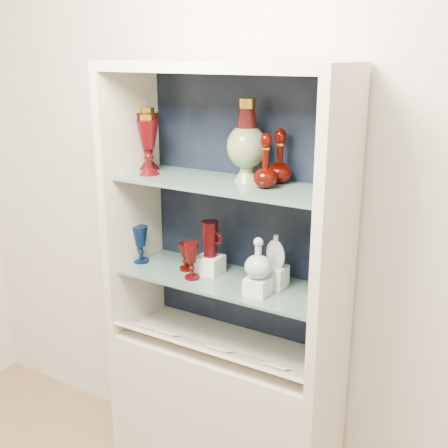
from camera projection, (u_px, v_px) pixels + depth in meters
The scene contains 31 objects.
wall_back at pixel (250, 189), 2.44m from camera, with size 3.50×0.02×2.80m, color silver.
cabinet_base at pixel (224, 417), 2.56m from camera, with size 1.00×0.40×0.75m, color beige.
cabinet_back_panel at pixel (247, 208), 2.44m from camera, with size 0.98×0.02×1.15m, color black.
cabinet_side_left at pixel (133, 203), 2.52m from camera, with size 0.04×0.40×1.15m, color beige.
cabinet_side_right at pixel (336, 237), 2.05m from camera, with size 0.04×0.40×1.15m, color beige.
cabinet_top_cap at pixel (224, 67), 2.11m from camera, with size 1.00×0.40×0.04m, color beige.
shelf_lower at pixel (226, 280), 2.38m from camera, with size 0.92×0.34×0.01m, color slate.
shelf_upper at pixel (227, 184), 2.26m from camera, with size 0.92×0.34×0.01m, color slate.
label_ledge at pixel (210, 349), 2.35m from camera, with size 0.92×0.18×0.01m, color beige.
label_card_0 at pixel (276, 366), 2.20m from camera, with size 0.10×0.07×0.00m, color white.
label_card_1 at pixel (220, 349), 2.32m from camera, with size 0.10×0.07×0.00m, color white.
label_card_2 at pixel (168, 333), 2.46m from camera, with size 0.10×0.07×0.00m, color white.
label_card_3 at pixel (147, 326), 2.51m from camera, with size 0.10×0.07×0.00m, color white.
pedestal_lamp_left at pixel (148, 138), 2.48m from camera, with size 0.10×0.10×0.27m, color #470608, non-canonical shape.
pedestal_lamp_right at pixel (148, 145), 2.37m from camera, with size 0.10×0.10×0.25m, color #470608, non-canonical shape.
enamel_urn at pixel (247, 141), 2.23m from camera, with size 0.16×0.16×0.33m, color #0F4019, non-canonical shape.
ruby_decanter_a at pixel (266, 157), 2.13m from camera, with size 0.09×0.09×0.24m, color #3E0500, non-canonical shape.
ruby_decanter_b at pixel (280, 154), 2.21m from camera, with size 0.10×0.10×0.23m, color #3E0500, non-canonical shape.
lidded_bowl at pixel (329, 185), 2.01m from camera, with size 0.08×0.08×0.09m, color #3E0500, non-canonical shape.
cobalt_goblet at pixel (141, 244), 2.55m from camera, with size 0.07×0.07×0.17m, color #021339, non-canonical shape.
ruby_goblet_tall at pixel (192, 261), 2.36m from camera, with size 0.07×0.07×0.16m, color #470608, non-canonical shape.
ruby_goblet_small at pixel (186, 257), 2.46m from camera, with size 0.06×0.06×0.12m, color #3E0500, non-canonical shape.
riser_ruby_pitcher at pixel (210, 265), 2.43m from camera, with size 0.10×0.10×0.08m, color silver.
ruby_pitcher at pixel (210, 239), 2.40m from camera, with size 0.12×0.07×0.16m, color #470608, non-canonical shape.
clear_square_bottle at pixel (256, 271), 2.32m from camera, with size 0.04×0.04×0.12m, color #A2B5BC, non-canonical shape.
riser_flat_flask at pixel (275, 276), 2.29m from camera, with size 0.09×0.09×0.09m, color silver.
flat_flask at pixel (276, 250), 2.26m from camera, with size 0.10×0.04×0.14m, color silver, non-canonical shape.
riser_clear_round_decanter at pixel (258, 286), 2.22m from camera, with size 0.09×0.09×0.07m, color silver.
clear_round_decanter at pixel (258, 259), 2.19m from camera, with size 0.11×0.11×0.16m, color #A2B5BC, non-canonical shape.
riser_cameo_medallion at pixel (324, 285), 2.19m from camera, with size 0.08×0.08×0.10m, color silver.
cameo_medallion at pixel (326, 258), 2.16m from camera, with size 0.11×0.04×0.13m, color black, non-canonical shape.
Camera 1 is at (1.13, -0.34, 1.97)m, focal length 45.00 mm.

